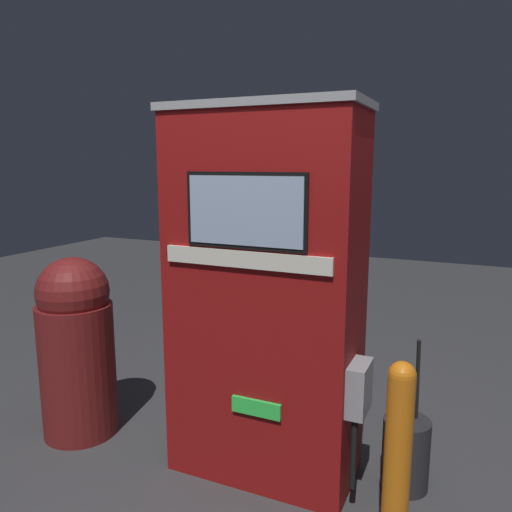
# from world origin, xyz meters

# --- Properties ---
(ground_plane) EXTENTS (14.00, 14.00, 0.00)m
(ground_plane) POSITION_xyz_m (0.00, 0.00, 0.00)
(ground_plane) COLOR #38383A
(gas_pump) EXTENTS (1.10, 0.51, 2.01)m
(gas_pump) POSITION_xyz_m (0.00, 0.24, 1.01)
(gas_pump) COLOR maroon
(gas_pump) RESTS_ON ground_plane
(safety_bollard) EXTENTS (0.12, 0.12, 0.91)m
(safety_bollard) POSITION_xyz_m (0.77, -0.13, 0.48)
(safety_bollard) COLOR orange
(safety_bollard) RESTS_ON ground_plane
(trash_bin) EXTENTS (0.46, 0.46, 1.15)m
(trash_bin) POSITION_xyz_m (-1.24, 0.11, 0.58)
(trash_bin) COLOR maroon
(trash_bin) RESTS_ON ground_plane
(squeegee_bucket) EXTENTS (0.25, 0.25, 0.85)m
(squeegee_bucket) POSITION_xyz_m (0.75, 0.39, 0.19)
(squeegee_bucket) COLOR #262628
(squeegee_bucket) RESTS_ON ground_plane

